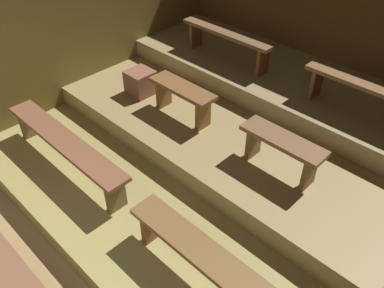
% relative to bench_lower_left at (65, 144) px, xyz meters
% --- Properties ---
extents(ground, '(5.69, 6.30, 0.08)m').
position_rel_bench_lower_left_xyz_m(ground, '(1.18, 0.81, -0.66)').
color(ground, tan).
extents(wall_back, '(5.69, 0.06, 2.66)m').
position_rel_bench_lower_left_xyz_m(wall_back, '(1.18, 3.59, 0.71)').
color(wall_back, brown).
rests_on(wall_back, ground).
extents(wall_left, '(0.06, 6.30, 2.66)m').
position_rel_bench_lower_left_xyz_m(wall_left, '(-1.30, 0.81, 0.71)').
color(wall_left, brown).
rests_on(wall_left, ground).
extents(platform_lower, '(4.89, 4.23, 0.26)m').
position_rel_bench_lower_left_xyz_m(platform_lower, '(1.18, 1.44, -0.49)').
color(platform_lower, '#9E9251').
rests_on(platform_lower, ground).
extents(platform_middle, '(4.89, 2.85, 0.26)m').
position_rel_bench_lower_left_xyz_m(platform_middle, '(1.18, 2.13, -0.23)').
color(platform_middle, '#9E8652').
rests_on(platform_middle, platform_lower).
extents(platform_upper, '(4.89, 1.47, 0.26)m').
position_rel_bench_lower_left_xyz_m(platform_upper, '(1.18, 2.82, 0.04)').
color(platform_upper, '#9D8A5C').
rests_on(platform_upper, platform_middle).
extents(bench_lower_left, '(2.04, 0.28, 0.43)m').
position_rel_bench_lower_left_xyz_m(bench_lower_left, '(0.00, 0.00, 0.00)').
color(bench_lower_left, brown).
rests_on(bench_lower_left, platform_lower).
extents(bench_lower_right, '(2.04, 0.28, 0.43)m').
position_rel_bench_lower_left_xyz_m(bench_lower_right, '(2.35, 0.00, 0.00)').
color(bench_lower_right, brown).
rests_on(bench_lower_right, platform_lower).
extents(bench_middle_left, '(0.91, 0.28, 0.43)m').
position_rel_bench_lower_left_xyz_m(bench_middle_left, '(0.45, 1.40, 0.22)').
color(bench_middle_left, brown).
rests_on(bench_middle_left, platform_middle).
extents(bench_middle_right, '(0.91, 0.28, 0.43)m').
position_rel_bench_lower_left_xyz_m(bench_middle_right, '(1.90, 1.40, 0.22)').
color(bench_middle_right, brown).
rests_on(bench_middle_right, platform_middle).
extents(bench_upper_left, '(1.46, 0.28, 0.43)m').
position_rel_bench_lower_left_xyz_m(bench_upper_left, '(0.17, 2.58, 0.51)').
color(bench_upper_left, brown).
rests_on(bench_upper_left, platform_upper).
extents(bench_upper_right, '(1.46, 0.28, 0.43)m').
position_rel_bench_lower_left_xyz_m(bench_upper_right, '(2.19, 2.58, 0.51)').
color(bench_upper_right, brown).
rests_on(bench_upper_right, platform_upper).
extents(wooden_crate_middle, '(0.33, 0.33, 0.33)m').
position_rel_bench_lower_left_xyz_m(wooden_crate_middle, '(-0.35, 1.40, 0.07)').
color(wooden_crate_middle, brown).
rests_on(wooden_crate_middle, platform_middle).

